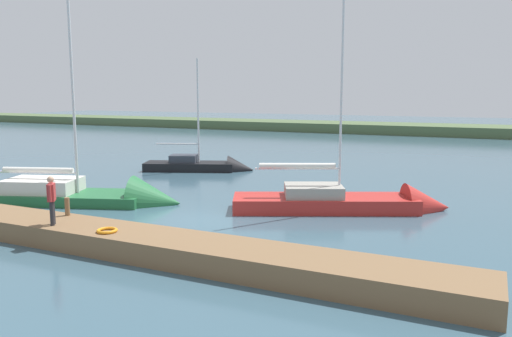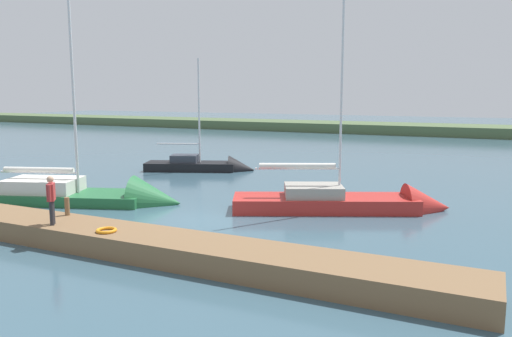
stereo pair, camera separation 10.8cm
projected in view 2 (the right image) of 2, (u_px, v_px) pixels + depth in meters
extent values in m
plane|color=#385666|center=(200.00, 221.00, 20.26)|extent=(200.00, 200.00, 0.00)
cube|color=#4C603D|center=(405.00, 133.00, 64.39)|extent=(180.00, 8.00, 2.40)
cube|color=brown|center=(127.00, 241.00, 16.27)|extent=(21.96, 2.03, 0.71)
cylinder|color=brown|center=(67.00, 206.00, 18.20)|extent=(0.18, 0.18, 0.66)
torus|color=orange|center=(106.00, 230.00, 16.05)|extent=(0.66, 0.66, 0.10)
cube|color=#B22823|center=(324.00, 207.00, 22.02)|extent=(8.09, 5.26, 0.97)
cone|color=#B22823|center=(427.00, 208.00, 21.97)|extent=(2.63, 2.74, 2.13)
cube|color=gray|center=(314.00, 191.00, 21.92)|extent=(3.01, 2.68, 0.50)
cylinder|color=silver|center=(342.00, 72.00, 21.16)|extent=(0.10, 0.10, 10.68)
cylinder|color=silver|center=(297.00, 169.00, 21.79)|extent=(3.36, 1.61, 0.08)
cylinder|color=silver|center=(297.00, 166.00, 21.77)|extent=(3.10, 1.61, 0.24)
cube|color=black|center=(191.00, 169.00, 33.50)|extent=(6.16, 3.98, 0.98)
cone|color=black|center=(242.00, 170.00, 33.31)|extent=(2.29, 2.39, 1.89)
cube|color=#333842|center=(185.00, 158.00, 33.41)|extent=(2.13, 1.94, 0.49)
cylinder|color=silver|center=(199.00, 111.00, 32.89)|extent=(0.12, 0.12, 6.76)
cylinder|color=silver|center=(178.00, 144.00, 33.29)|extent=(2.66, 1.17, 0.10)
cube|color=#236638|center=(55.00, 200.00, 23.81)|extent=(9.04, 5.22, 0.80)
cone|color=#236638|center=(157.00, 203.00, 23.27)|extent=(2.94, 3.09, 2.49)
cube|color=silver|center=(43.00, 185.00, 23.76)|extent=(3.80, 3.06, 0.63)
cylinder|color=silver|center=(73.00, 80.00, 22.85)|extent=(0.12, 0.12, 10.38)
cylinder|color=silver|center=(39.00, 172.00, 23.69)|extent=(3.63, 1.35, 0.10)
cylinder|color=silver|center=(39.00, 170.00, 23.67)|extent=(3.32, 1.36, 0.24)
cylinder|color=#28282D|center=(53.00, 212.00, 16.99)|extent=(0.14, 0.14, 0.82)
cylinder|color=#28282D|center=(52.00, 213.00, 16.80)|extent=(0.14, 0.14, 0.82)
cube|color=#B23333|center=(51.00, 192.00, 16.79)|extent=(0.45, 0.49, 0.58)
sphere|color=tan|center=(50.00, 179.00, 16.73)|extent=(0.22, 0.22, 0.22)
cylinder|color=#B23333|center=(52.00, 190.00, 17.05)|extent=(0.09, 0.09, 0.55)
cylinder|color=#B23333|center=(49.00, 193.00, 16.52)|extent=(0.09, 0.09, 0.55)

